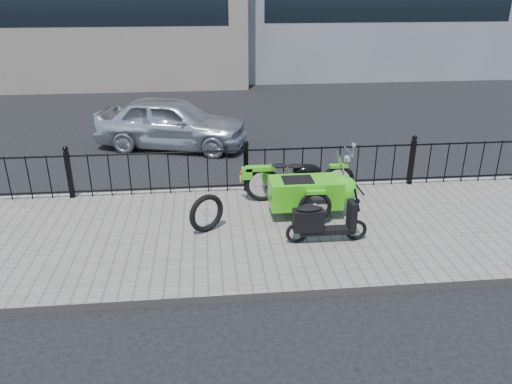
{
  "coord_description": "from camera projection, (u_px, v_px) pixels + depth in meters",
  "views": [
    {
      "loc": [
        -0.77,
        -8.2,
        4.16
      ],
      "look_at": [
        0.06,
        -0.1,
        0.67
      ],
      "focal_mm": 35.0,
      "sensor_mm": 36.0,
      "label": 1
    }
  ],
  "objects": [
    {
      "name": "iron_fence",
      "position": [
        246.0,
        169.0,
        10.17
      ],
      "size": [
        14.11,
        0.11,
        1.08
      ],
      "color": "black",
      "rests_on": "sidewalk"
    },
    {
      "name": "curb",
      "position": [
        246.0,
        190.0,
        10.5
      ],
      "size": [
        30.0,
        0.1,
        0.12
      ],
      "primitive_type": "cube",
      "color": "gray",
      "rests_on": "ground"
    },
    {
      "name": "sedan_car",
      "position": [
        172.0,
        123.0,
        13.13
      ],
      "size": [
        4.24,
        2.59,
        1.35
      ],
      "primitive_type": "imported",
      "rotation": [
        0.0,
        0.0,
        1.3
      ],
      "color": "silver",
      "rests_on": "ground"
    },
    {
      "name": "scooter",
      "position": [
        321.0,
        222.0,
        8.19
      ],
      "size": [
        1.37,
        0.4,
        0.93
      ],
      "color": "black",
      "rests_on": "sidewalk"
    },
    {
      "name": "sidewalk",
      "position": [
        255.0,
        233.0,
        8.73
      ],
      "size": [
        30.0,
        3.8,
        0.12
      ],
      "primitive_type": "cube",
      "color": "#6D645C",
      "rests_on": "ground"
    },
    {
      "name": "spare_tire",
      "position": [
        207.0,
        213.0,
        8.54
      ],
      "size": [
        0.62,
        0.46,
        0.69
      ],
      "primitive_type": "torus",
      "rotation": [
        1.57,
        0.0,
        0.59
      ],
      "color": "black",
      "rests_on": "sidewalk"
    },
    {
      "name": "ground",
      "position": [
        252.0,
        223.0,
        9.21
      ],
      "size": [
        120.0,
        120.0,
        0.0
      ],
      "primitive_type": "plane",
      "color": "black",
      "rests_on": "ground"
    },
    {
      "name": "motorcycle_sidecar",
      "position": [
        313.0,
        189.0,
        9.2
      ],
      "size": [
        2.28,
        1.48,
        0.98
      ],
      "color": "black",
      "rests_on": "sidewalk"
    }
  ]
}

